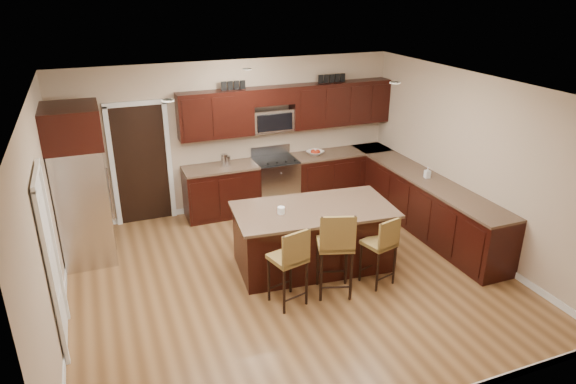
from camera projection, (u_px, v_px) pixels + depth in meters
name	position (u px, v px, depth m)	size (l,w,h in m)	color
floor	(290.00, 278.00, 7.35)	(6.00, 6.00, 0.00)	brown
ceiling	(291.00, 89.00, 6.32)	(6.00, 6.00, 0.00)	silver
wall_back	(234.00, 136.00, 9.20)	(6.00, 6.00, 0.00)	tan
wall_left	(45.00, 227.00, 5.82)	(5.50, 5.50, 0.00)	tan
wall_right	(472.00, 163.00, 7.85)	(5.50, 5.50, 0.00)	tan
base_cabinets	(360.00, 193.00, 9.06)	(4.02, 3.96, 0.92)	black
upper_cabinets	(291.00, 107.00, 9.22)	(4.00, 0.33, 0.80)	black
range	(275.00, 183.00, 9.51)	(0.76, 0.64, 1.11)	silver
microwave	(272.00, 120.00, 9.20)	(0.76, 0.31, 0.40)	silver
doorway	(141.00, 165.00, 8.75)	(0.85, 0.03, 2.06)	black
pantry_door	(51.00, 265.00, 5.69)	(0.03, 0.80, 2.04)	white
letter_decor	(284.00, 82.00, 9.00)	(2.20, 0.03, 0.15)	black
island	(313.00, 239.00, 7.53)	(2.38, 1.40, 0.92)	black
stool_left	(291.00, 259.00, 6.48)	(0.50, 0.50, 1.10)	olive
stool_mid	(336.00, 245.00, 6.65)	(0.58, 0.58, 1.23)	olive
stool_right	(382.00, 244.00, 6.95)	(0.47, 0.47, 1.02)	olive
refrigerator	(80.00, 184.00, 7.45)	(0.79, 0.95, 2.35)	silver
floor_mat	(281.00, 223.00, 9.00)	(0.88, 0.59, 0.01)	brown
fruit_bowl	(315.00, 153.00, 9.59)	(0.30, 0.30, 0.07)	silver
soap_bottle	(427.00, 172.00, 8.45)	(0.08, 0.09, 0.19)	#B2B2B2
canister_tall	(224.00, 160.00, 8.97)	(0.12, 0.12, 0.22)	silver
canister_short	(227.00, 161.00, 9.00)	(0.11, 0.11, 0.18)	silver
island_jar	(281.00, 210.00, 7.16)	(0.10, 0.10, 0.10)	white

